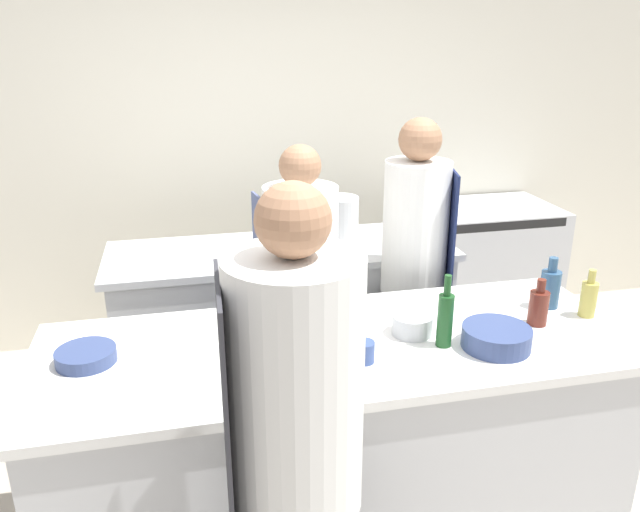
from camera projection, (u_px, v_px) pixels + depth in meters
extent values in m
cube|color=silver|center=(263.00, 142.00, 4.33)|extent=(8.00, 0.06, 2.80)
cube|color=silver|center=(338.00, 442.00, 2.70)|extent=(2.34, 0.86, 0.90)
cube|color=white|center=(339.00, 347.00, 2.54)|extent=(2.44, 0.89, 0.04)
cube|color=silver|center=(283.00, 323.00, 3.80)|extent=(1.92, 0.67, 0.90)
cube|color=silver|center=(281.00, 251.00, 3.64)|extent=(2.00, 0.70, 0.04)
cube|color=silver|center=(482.00, 268.00, 4.61)|extent=(0.96, 0.68, 0.94)
cube|color=black|center=(501.00, 313.00, 4.37)|extent=(0.77, 0.01, 0.33)
cube|color=black|center=(511.00, 226.00, 4.15)|extent=(0.82, 0.01, 0.06)
cylinder|color=silver|center=(296.00, 387.00, 1.73)|extent=(0.38, 0.38, 0.76)
cube|color=#2D2D33|center=(226.00, 428.00, 1.73)|extent=(0.03, 0.36, 0.87)
sphere|color=#9E7051|center=(293.00, 220.00, 1.56)|extent=(0.20, 0.20, 0.20)
cylinder|color=black|center=(408.00, 355.00, 3.54)|extent=(0.29, 0.29, 0.79)
cylinder|color=white|center=(415.00, 228.00, 3.28)|extent=(0.34, 0.34, 0.71)
cube|color=#19234C|center=(448.00, 246.00, 3.31)|extent=(0.09, 0.32, 0.83)
sphere|color=#9E7051|center=(420.00, 139.00, 3.12)|extent=(0.22, 0.22, 0.22)
cylinder|color=black|center=(302.00, 382.00, 3.30)|extent=(0.31, 0.31, 0.75)
cylinder|color=white|center=(301.00, 255.00, 3.05)|extent=(0.36, 0.36, 0.68)
cube|color=#4C567F|center=(265.00, 279.00, 3.02)|extent=(0.07, 0.34, 0.79)
sphere|color=#9E7051|center=(300.00, 166.00, 2.90)|extent=(0.20, 0.20, 0.20)
cylinder|color=#B2A84C|center=(588.00, 299.00, 2.75)|extent=(0.07, 0.07, 0.16)
cylinder|color=#B2A84C|center=(591.00, 276.00, 2.71)|extent=(0.03, 0.03, 0.06)
cylinder|color=#5B2319|center=(538.00, 308.00, 2.67)|extent=(0.08, 0.08, 0.15)
cylinder|color=#5B2319|center=(541.00, 286.00, 2.63)|extent=(0.04, 0.04, 0.06)
cylinder|color=silver|center=(285.00, 306.00, 2.65)|extent=(0.08, 0.08, 0.18)
cylinder|color=silver|center=(285.00, 280.00, 2.61)|extent=(0.04, 0.04, 0.07)
cylinder|color=#2D5175|center=(550.00, 289.00, 2.83)|extent=(0.09, 0.09, 0.17)
cylinder|color=#2D5175|center=(553.00, 265.00, 2.79)|extent=(0.04, 0.04, 0.07)
cylinder|color=black|center=(284.00, 332.00, 2.43)|extent=(0.08, 0.08, 0.18)
cylinder|color=black|center=(284.00, 302.00, 2.38)|extent=(0.04, 0.04, 0.07)
cylinder|color=#19471E|center=(445.00, 321.00, 2.48)|extent=(0.06, 0.06, 0.22)
cylinder|color=#19471E|center=(448.00, 285.00, 2.42)|extent=(0.03, 0.03, 0.09)
cylinder|color=#B7BABC|center=(412.00, 324.00, 2.59)|extent=(0.17, 0.17, 0.09)
cylinder|color=navy|center=(496.00, 337.00, 2.48)|extent=(0.27, 0.27, 0.09)
cylinder|color=navy|center=(86.00, 356.00, 2.38)|extent=(0.23, 0.23, 0.05)
cylinder|color=#33477F|center=(364.00, 352.00, 2.38)|extent=(0.08, 0.08, 0.08)
cylinder|color=silver|center=(339.00, 218.00, 3.76)|extent=(0.24, 0.24, 0.26)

